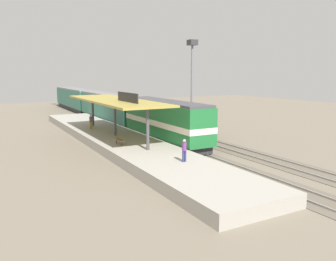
{
  "coord_description": "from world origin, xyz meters",
  "views": [
    {
      "loc": [
        -16.98,
        -34.07,
        7.38
      ],
      "look_at": [
        -1.38,
        -5.74,
        2.0
      ],
      "focal_mm": 36.68,
      "sensor_mm": 36.0,
      "label": 1
    }
  ],
  "objects_px": {
    "platform_bench": "(119,140)",
    "person_walking": "(91,121)",
    "passenger_carriage_front": "(108,108)",
    "light_mast": "(192,66)",
    "locomotive": "(165,121)",
    "freight_car": "(177,117)",
    "person_waiting": "(184,149)",
    "passenger_carriage_rear": "(74,99)"
  },
  "relations": [
    {
      "from": "platform_bench",
      "to": "person_waiting",
      "type": "bearing_deg",
      "value": -76.26
    },
    {
      "from": "passenger_carriage_front",
      "to": "person_walking",
      "type": "xyz_separation_m",
      "value": [
        -5.69,
        -10.2,
        -0.46
      ]
    },
    {
      "from": "locomotive",
      "to": "person_waiting",
      "type": "xyz_separation_m",
      "value": [
        -3.99,
        -10.44,
        -0.56
      ]
    },
    {
      "from": "passenger_carriage_front",
      "to": "passenger_carriage_rear",
      "type": "xyz_separation_m",
      "value": [
        0.0,
        20.8,
        0.0
      ]
    },
    {
      "from": "platform_bench",
      "to": "passenger_carriage_rear",
      "type": "height_order",
      "value": "passenger_carriage_rear"
    },
    {
      "from": "freight_car",
      "to": "person_walking",
      "type": "distance_m",
      "value": 10.58
    },
    {
      "from": "platform_bench",
      "to": "light_mast",
      "type": "bearing_deg",
      "value": 33.54
    },
    {
      "from": "locomotive",
      "to": "person_walking",
      "type": "bearing_deg",
      "value": 126.1
    },
    {
      "from": "light_mast",
      "to": "person_waiting",
      "type": "distance_m",
      "value": 21.98
    },
    {
      "from": "passenger_carriage_rear",
      "to": "light_mast",
      "type": "xyz_separation_m",
      "value": [
        7.8,
        -31.88,
        6.08
      ]
    },
    {
      "from": "person_waiting",
      "to": "passenger_carriage_rear",
      "type": "bearing_deg",
      "value": 85.36
    },
    {
      "from": "passenger_carriage_front",
      "to": "locomotive",
      "type": "bearing_deg",
      "value": -90.0
    },
    {
      "from": "passenger_carriage_front",
      "to": "person_waiting",
      "type": "relative_size",
      "value": 11.7
    },
    {
      "from": "light_mast",
      "to": "person_waiting",
      "type": "bearing_deg",
      "value": -124.19
    },
    {
      "from": "platform_bench",
      "to": "freight_car",
      "type": "distance_m",
      "value": 13.03
    },
    {
      "from": "passenger_carriage_rear",
      "to": "person_waiting",
      "type": "bearing_deg",
      "value": -94.64
    },
    {
      "from": "passenger_carriage_front",
      "to": "light_mast",
      "type": "xyz_separation_m",
      "value": [
        7.8,
        -11.08,
        6.08
      ]
    },
    {
      "from": "platform_bench",
      "to": "person_waiting",
      "type": "relative_size",
      "value": 0.99
    },
    {
      "from": "passenger_carriage_front",
      "to": "freight_car",
      "type": "height_order",
      "value": "passenger_carriage_front"
    },
    {
      "from": "platform_bench",
      "to": "locomotive",
      "type": "height_order",
      "value": "locomotive"
    },
    {
      "from": "passenger_carriage_rear",
      "to": "platform_bench",
      "type": "bearing_deg",
      "value": -98.32
    },
    {
      "from": "platform_bench",
      "to": "locomotive",
      "type": "bearing_deg",
      "value": 20.34
    },
    {
      "from": "light_mast",
      "to": "passenger_carriage_front",
      "type": "bearing_deg",
      "value": 125.16
    },
    {
      "from": "passenger_carriage_front",
      "to": "freight_car",
      "type": "relative_size",
      "value": 1.67
    },
    {
      "from": "freight_car",
      "to": "light_mast",
      "type": "height_order",
      "value": "light_mast"
    },
    {
      "from": "locomotive",
      "to": "passenger_carriage_front",
      "type": "relative_size",
      "value": 0.72
    },
    {
      "from": "platform_bench",
      "to": "person_walking",
      "type": "bearing_deg",
      "value": 88.22
    },
    {
      "from": "freight_car",
      "to": "person_waiting",
      "type": "distance_m",
      "value": 17.95
    },
    {
      "from": "passenger_carriage_front",
      "to": "passenger_carriage_rear",
      "type": "distance_m",
      "value": 20.8
    },
    {
      "from": "platform_bench",
      "to": "freight_car",
      "type": "xyz_separation_m",
      "value": [
        10.6,
        7.55,
        0.63
      ]
    },
    {
      "from": "person_waiting",
      "to": "person_walking",
      "type": "distance_m",
      "value": 18.31
    },
    {
      "from": "freight_car",
      "to": "light_mast",
      "type": "bearing_deg",
      "value": 26.57
    },
    {
      "from": "locomotive",
      "to": "freight_car",
      "type": "height_order",
      "value": "locomotive"
    },
    {
      "from": "passenger_carriage_front",
      "to": "person_walking",
      "type": "distance_m",
      "value": 11.69
    },
    {
      "from": "freight_car",
      "to": "locomotive",
      "type": "bearing_deg",
      "value": -130.83
    },
    {
      "from": "platform_bench",
      "to": "light_mast",
      "type": "relative_size",
      "value": 0.15
    },
    {
      "from": "passenger_carriage_rear",
      "to": "person_waiting",
      "type": "relative_size",
      "value": 11.7
    },
    {
      "from": "passenger_carriage_rear",
      "to": "light_mast",
      "type": "bearing_deg",
      "value": -76.25
    },
    {
      "from": "locomotive",
      "to": "passenger_carriage_front",
      "type": "xyz_separation_m",
      "value": [
        0.0,
        18.0,
        -0.1
      ]
    },
    {
      "from": "person_waiting",
      "to": "light_mast",
      "type": "bearing_deg",
      "value": 55.81
    },
    {
      "from": "platform_bench",
      "to": "person_walking",
      "type": "height_order",
      "value": "person_walking"
    },
    {
      "from": "freight_car",
      "to": "person_waiting",
      "type": "relative_size",
      "value": 7.02
    }
  ]
}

